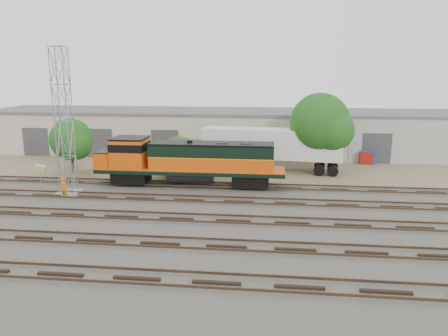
# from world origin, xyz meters

# --- Properties ---
(ground) EXTENTS (140.00, 140.00, 0.00)m
(ground) POSITION_xyz_m (0.00, 0.00, 0.00)
(ground) COLOR #47423A
(ground) RESTS_ON ground
(dirt_strip) EXTENTS (80.00, 16.00, 0.02)m
(dirt_strip) POSITION_xyz_m (0.00, 15.00, 0.01)
(dirt_strip) COLOR #726047
(dirt_strip) RESTS_ON ground
(tracks) EXTENTS (80.00, 20.40, 0.28)m
(tracks) POSITION_xyz_m (0.00, -3.00, 0.08)
(tracks) COLOR black
(tracks) RESTS_ON ground
(warehouse) EXTENTS (58.40, 10.40, 5.30)m
(warehouse) POSITION_xyz_m (0.04, 22.98, 2.65)
(warehouse) COLOR beige
(warehouse) RESTS_ON ground
(locomotive) EXTENTS (16.89, 2.96, 4.06)m
(locomotive) POSITION_xyz_m (-1.03, 6.00, 2.33)
(locomotive) COLOR black
(locomotive) RESTS_ON tracks
(signal_tower) EXTENTS (1.78, 1.78, 12.04)m
(signal_tower) POSITION_xyz_m (-10.46, 2.48, 5.87)
(signal_tower) COLOR gray
(signal_tower) RESTS_ON ground
(sign_post) EXTENTS (0.95, 0.26, 2.35)m
(sign_post) POSITION_xyz_m (-13.27, 3.16, 1.65)
(sign_post) COLOR gray
(sign_post) RESTS_ON ground
(worker) EXTENTS (0.72, 0.60, 1.68)m
(worker) POSITION_xyz_m (-10.32, 1.39, 0.84)
(worker) COLOR orange
(worker) RESTS_ON ground
(semi_trailer) EXTENTS (14.36, 4.49, 4.34)m
(semi_trailer) POSITION_xyz_m (6.77, 12.96, 2.73)
(semi_trailer) COLOR silver
(semi_trailer) RESTS_ON ground
(dumpster_blue) EXTENTS (1.91, 1.83, 1.50)m
(dumpster_blue) POSITION_xyz_m (17.21, 17.85, 0.75)
(dumpster_blue) COLOR #164697
(dumpster_blue) RESTS_ON ground
(dumpster_red) EXTENTS (1.60, 1.50, 1.40)m
(dumpster_red) POSITION_xyz_m (16.92, 17.73, 0.70)
(dumpster_red) COLOR maroon
(dumpster_red) RESTS_ON ground
(tree_west) EXTENTS (4.43, 4.22, 5.52)m
(tree_west) POSITION_xyz_m (-13.32, 9.71, 3.30)
(tree_west) COLOR #382619
(tree_west) RESTS_ON ground
(tree_mid) EXTENTS (4.43, 4.21, 4.21)m
(tree_mid) POSITION_xyz_m (-2.24, 9.32, 1.75)
(tree_mid) COLOR #382619
(tree_mid) RESTS_ON ground
(tree_east) EXTENTS (6.26, 5.96, 8.04)m
(tree_east) POSITION_xyz_m (11.45, 12.55, 4.91)
(tree_east) COLOR #382619
(tree_east) RESTS_ON ground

